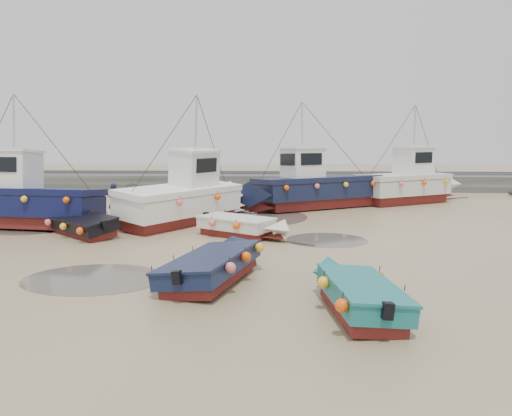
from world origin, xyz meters
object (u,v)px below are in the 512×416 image
Objects in this scene: dinghy_5 at (243,224)px; cabin_boat_1 at (188,196)px; dinghy_2 at (356,289)px; dinghy_4 at (80,222)px; cabin_boat_2 at (309,186)px; cabin_boat_0 at (18,199)px; cabin_boat_3 at (410,181)px; person at (115,219)px; dinghy_1 at (218,261)px.

dinghy_5 is 0.58× the size of cabin_boat_1.
dinghy_2 is 1.09× the size of dinghy_4.
cabin_boat_1 and cabin_boat_2 have the same top height.
cabin_boat_2 is at bearing 82.16° from dinghy_2.
cabin_boat_0 reaches higher than dinghy_4.
cabin_boat_3 is (20.60, 10.08, 0.02)m from cabin_boat_0.
dinghy_4 is at bearing 91.11° from person.
dinghy_2 is at bearing 132.69° from person.
dinghy_5 is 0.50× the size of cabin_boat_2.
cabin_boat_1 is (-2.74, 9.75, 0.81)m from dinghy_1.
dinghy_1 is 15.50m from cabin_boat_2.
cabin_boat_0 is 22.93m from cabin_boat_3.
cabin_boat_0 is 0.96× the size of cabin_boat_2.
dinghy_2 is 13.92m from cabin_boat_1.
person is at bearing -95.84° from cabin_boat_3.
cabin_boat_2 is at bearing -55.93° from cabin_boat_0.
cabin_boat_1 is 4.30m from person.
dinghy_2 is at bearing -89.88° from dinghy_4.
person is (-7.00, 4.17, -0.56)m from dinghy_5.
cabin_boat_2 is at bearing -169.23° from dinghy_5.
dinghy_4 is 2.67× the size of person.
dinghy_4 is 3.88m from cabin_boat_0.
cabin_boat_3 is (12.88, 8.36, 0.03)m from cabin_boat_1.
person is at bearing 137.62° from dinghy_1.
dinghy_2 is at bearing 151.18° from cabin_boat_2.
cabin_boat_3 is at bearing -95.29° from cabin_boat_2.
dinghy_5 is at bearing -91.62° from cabin_boat_0.
cabin_boat_1 is 0.87× the size of cabin_boat_2.
cabin_boat_1 is (-6.48, 12.29, 0.80)m from dinghy_2.
dinghy_5 is (7.19, -0.24, 0.01)m from dinghy_4.
cabin_boat_0 is at bearing 157.45° from dinghy_1.
cabin_boat_3 is at bearing 75.72° from dinghy_1.
dinghy_1 is at bearing 137.34° from cabin_boat_2.
dinghy_2 is 2.92× the size of person.
cabin_boat_2 is at bearing -152.06° from person.
dinghy_1 reaches higher than person.
dinghy_5 reaches higher than person.
person is (-10.49, 13.07, -0.56)m from dinghy_2.
dinghy_1 is at bearing 137.11° from dinghy_2.
dinghy_2 is 16.77m from person.
cabin_boat_1 is 15.35m from cabin_boat_3.
dinghy_4 reaches higher than person.
cabin_boat_3 is (10.14, 18.10, 0.84)m from dinghy_1.
cabin_boat_3 is 4.50× the size of person.
dinghy_1 is at bearing 28.82° from dinghy_5.
person is (3.71, 2.50, -1.36)m from cabin_boat_0.
dinghy_1 is 13.21m from cabin_boat_0.
cabin_boat_2 reaches higher than dinghy_1.
dinghy_4 and dinghy_5 have the same top height.
dinghy_1 and dinghy_5 have the same top height.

